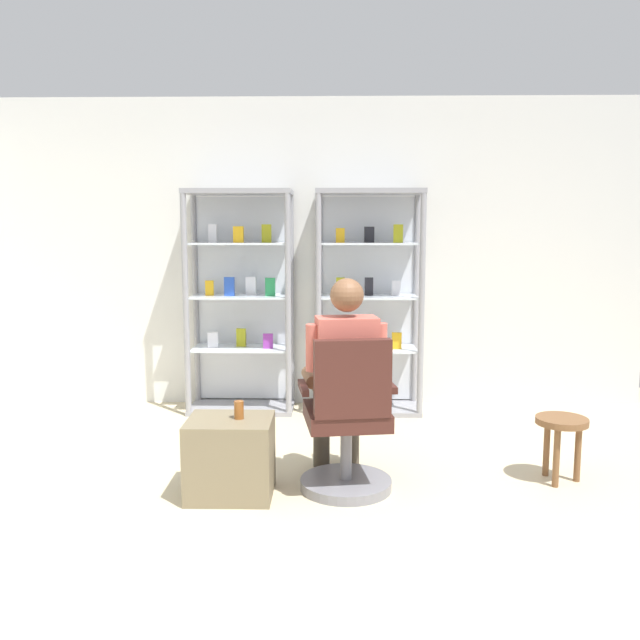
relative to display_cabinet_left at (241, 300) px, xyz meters
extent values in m
plane|color=#C6B793|center=(0.55, -2.76, -0.96)|extent=(7.20, 7.20, 0.00)
cube|color=silver|center=(0.55, 0.24, 0.39)|extent=(6.00, 0.10, 2.70)
cylinder|color=gray|center=(-0.42, -0.26, -0.01)|extent=(0.05, 0.05, 1.90)
cylinder|color=gray|center=(0.43, -0.26, -0.01)|extent=(0.05, 0.05, 1.90)
cylinder|color=gray|center=(-0.42, 0.14, -0.01)|extent=(0.05, 0.05, 1.90)
cylinder|color=gray|center=(0.43, 0.14, -0.01)|extent=(0.05, 0.05, 1.90)
cube|color=gray|center=(0.00, -0.06, 0.92)|extent=(0.90, 0.45, 0.04)
cube|color=gray|center=(0.00, -0.06, -0.94)|extent=(0.90, 0.45, 0.04)
cube|color=silver|center=(0.00, 0.15, -0.01)|extent=(0.84, 0.02, 1.80)
cube|color=silver|center=(0.00, -0.06, -0.41)|extent=(0.82, 0.39, 0.02)
cube|color=silver|center=(-0.24, -0.07, -0.34)|extent=(0.09, 0.06, 0.13)
cube|color=#999919|center=(0.00, -0.03, -0.33)|extent=(0.08, 0.04, 0.16)
cube|color=purple|center=(0.24, -0.11, -0.34)|extent=(0.09, 0.04, 0.13)
cube|color=silver|center=(0.00, -0.06, 0.04)|extent=(0.82, 0.39, 0.02)
cube|color=gold|center=(-0.26, -0.06, 0.11)|extent=(0.08, 0.05, 0.13)
cube|color=#264CB2|center=(-0.09, -0.10, 0.12)|extent=(0.09, 0.04, 0.16)
cube|color=silver|center=(0.09, -0.02, 0.12)|extent=(0.09, 0.04, 0.15)
cube|color=#268C4C|center=(0.26, -0.09, 0.12)|extent=(0.08, 0.04, 0.15)
cube|color=silver|center=(0.00, -0.06, 0.49)|extent=(0.82, 0.39, 0.02)
cube|color=silver|center=(-0.23, -0.02, 0.57)|extent=(0.07, 0.04, 0.15)
cube|color=gold|center=(0.00, -0.10, 0.56)|extent=(0.09, 0.04, 0.14)
cube|color=#999919|center=(0.23, -0.06, 0.57)|extent=(0.08, 0.04, 0.15)
cylinder|color=gray|center=(0.68, -0.26, -0.01)|extent=(0.05, 0.05, 1.90)
cylinder|color=gray|center=(1.53, -0.26, -0.01)|extent=(0.05, 0.05, 1.90)
cylinder|color=gray|center=(0.68, 0.14, -0.01)|extent=(0.05, 0.05, 1.90)
cylinder|color=gray|center=(1.53, 0.14, -0.01)|extent=(0.05, 0.05, 1.90)
cube|color=gray|center=(1.10, -0.06, 0.92)|extent=(0.90, 0.45, 0.04)
cube|color=gray|center=(1.10, -0.06, -0.94)|extent=(0.90, 0.45, 0.04)
cube|color=silver|center=(1.10, 0.15, -0.01)|extent=(0.84, 0.02, 1.80)
cube|color=silver|center=(1.10, -0.06, -0.41)|extent=(0.82, 0.39, 0.02)
cube|color=gold|center=(0.86, -0.10, -0.34)|extent=(0.08, 0.05, 0.12)
cube|color=red|center=(1.11, -0.08, -0.34)|extent=(0.09, 0.04, 0.13)
cube|color=gold|center=(1.34, -0.11, -0.34)|extent=(0.08, 0.05, 0.14)
cube|color=silver|center=(1.10, -0.06, 0.04)|extent=(0.82, 0.39, 0.02)
cube|color=#999919|center=(0.86, -0.03, 0.12)|extent=(0.08, 0.04, 0.15)
cube|color=black|center=(1.10, -0.03, 0.12)|extent=(0.07, 0.04, 0.15)
cube|color=silver|center=(1.34, -0.03, 0.11)|extent=(0.07, 0.04, 0.13)
cube|color=silver|center=(1.10, -0.06, 0.49)|extent=(0.82, 0.39, 0.02)
cube|color=gold|center=(0.86, -0.06, 0.56)|extent=(0.08, 0.03, 0.12)
cube|color=black|center=(1.10, -0.02, 0.56)|extent=(0.09, 0.04, 0.13)
cube|color=#999919|center=(1.34, -0.11, 0.57)|extent=(0.08, 0.03, 0.15)
cylinder|color=slate|center=(0.88, -1.82, -0.93)|extent=(0.56, 0.56, 0.06)
cylinder|color=slate|center=(0.88, -1.82, -0.73)|extent=(0.07, 0.07, 0.41)
cube|color=#3F1E19|center=(0.88, -1.82, -0.50)|extent=(0.54, 0.54, 0.10)
cube|color=#3F1E19|center=(0.91, -2.03, -0.23)|extent=(0.45, 0.14, 0.45)
cube|color=#3F1E19|center=(1.14, -1.78, -0.32)|extent=(0.08, 0.30, 0.04)
cube|color=#3F1E19|center=(0.62, -1.86, -0.32)|extent=(0.08, 0.30, 0.04)
cylinder|color=#3F382D|center=(0.95, -1.61, -0.40)|extent=(0.20, 0.42, 0.14)
cylinder|color=#3F382D|center=(0.92, -1.41, -0.68)|extent=(0.11, 0.11, 0.56)
cylinder|color=#3F382D|center=(0.75, -1.64, -0.40)|extent=(0.20, 0.42, 0.14)
cylinder|color=#3F382D|center=(0.72, -1.44, -0.68)|extent=(0.11, 0.11, 0.56)
cube|color=#BF594C|center=(0.88, -1.82, -0.15)|extent=(0.39, 0.27, 0.50)
sphere|color=brown|center=(0.88, -1.82, 0.23)|extent=(0.20, 0.20, 0.20)
cylinder|color=#BF594C|center=(1.08, -1.79, -0.08)|extent=(0.09, 0.09, 0.28)
cylinder|color=brown|center=(1.05, -1.61, -0.30)|extent=(0.12, 0.31, 0.08)
cylinder|color=#BF594C|center=(0.68, -1.85, -0.08)|extent=(0.09, 0.09, 0.28)
cylinder|color=brown|center=(0.66, -1.67, -0.30)|extent=(0.12, 0.31, 0.08)
cube|color=#72664C|center=(0.19, -1.93, -0.73)|extent=(0.50, 0.41, 0.47)
cylinder|color=brown|center=(0.25, -1.93, -0.44)|extent=(0.06, 0.06, 0.11)
cylinder|color=brown|center=(2.23, -1.67, -0.57)|extent=(0.32, 0.32, 0.04)
cylinder|color=brown|center=(2.34, -1.67, -0.78)|extent=(0.04, 0.04, 0.37)
cylinder|color=brown|center=(2.17, -1.58, -0.78)|extent=(0.04, 0.04, 0.37)
cylinder|color=brown|center=(2.17, -1.77, -0.78)|extent=(0.04, 0.04, 0.37)
camera|label=1|loc=(0.80, -5.72, 0.62)|focal=37.40mm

